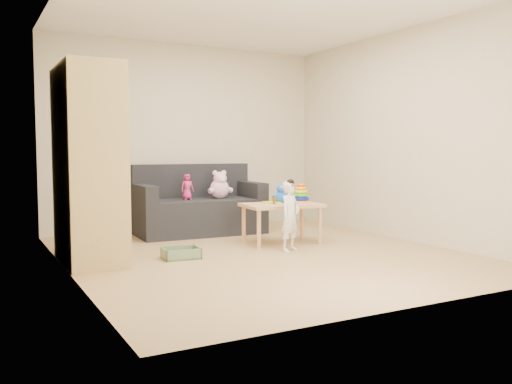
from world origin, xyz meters
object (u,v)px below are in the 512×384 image
sofa (199,216)px  toddler (290,217)px  wardrobe (88,165)px  play_table (282,223)px

sofa → toddler: 1.70m
sofa → toddler: (0.41, -1.64, 0.14)m
wardrobe → toddler: size_ratio=2.56×
play_table → toddler: bearing=-110.3°
toddler → play_table: bearing=45.9°
toddler → wardrobe: bearing=143.9°
wardrobe → play_table: wardrobe is taller
play_table → toddler: size_ratio=1.20×
sofa → toddler: size_ratio=2.20×
play_table → toddler: toddler is taller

